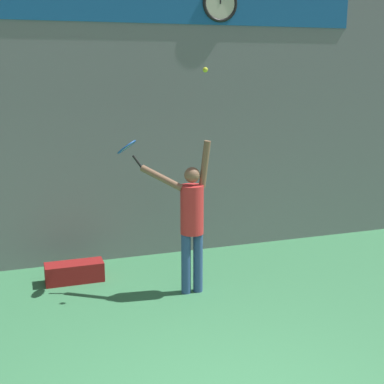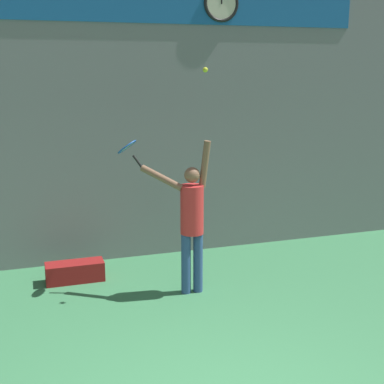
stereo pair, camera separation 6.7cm
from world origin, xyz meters
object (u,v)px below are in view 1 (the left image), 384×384
at_px(tennis_racket, 128,148).
at_px(tennis_ball, 205,70).
at_px(scoreboard_clock, 220,3).
at_px(equipment_bag, 74,272).
at_px(tennis_player, 191,217).
at_px(water_bottle, 65,276).

distance_m(tennis_racket, tennis_ball, 1.46).
height_order(scoreboard_clock, tennis_ball, scoreboard_clock).
bearing_deg(equipment_bag, tennis_player, -30.70).
height_order(tennis_ball, equipment_bag, tennis_ball).
distance_m(scoreboard_clock, equipment_bag, 4.63).
relative_size(scoreboard_clock, tennis_ball, 8.59).
bearing_deg(equipment_bag, water_bottle, -166.06).
distance_m(scoreboard_clock, tennis_ball, 2.11).
relative_size(tennis_player, tennis_ball, 31.42).
distance_m(water_bottle, equipment_bag, 0.14).
distance_m(tennis_player, equipment_bag, 1.95).
relative_size(scoreboard_clock, equipment_bag, 0.69).
xyz_separation_m(tennis_player, water_bottle, (-1.62, 0.85, -0.95)).
bearing_deg(tennis_racket, tennis_ball, -28.84).
xyz_separation_m(tennis_player, tennis_ball, (0.17, -0.05, 1.92)).
height_order(scoreboard_clock, tennis_racket, scoreboard_clock).
height_order(tennis_player, water_bottle, tennis_player).
distance_m(scoreboard_clock, tennis_racket, 2.91).
height_order(scoreboard_clock, tennis_player, scoreboard_clock).
bearing_deg(scoreboard_clock, water_bottle, -163.91).
xyz_separation_m(scoreboard_clock, water_bottle, (-2.62, -0.76, -3.87)).
relative_size(tennis_ball, water_bottle, 0.26).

